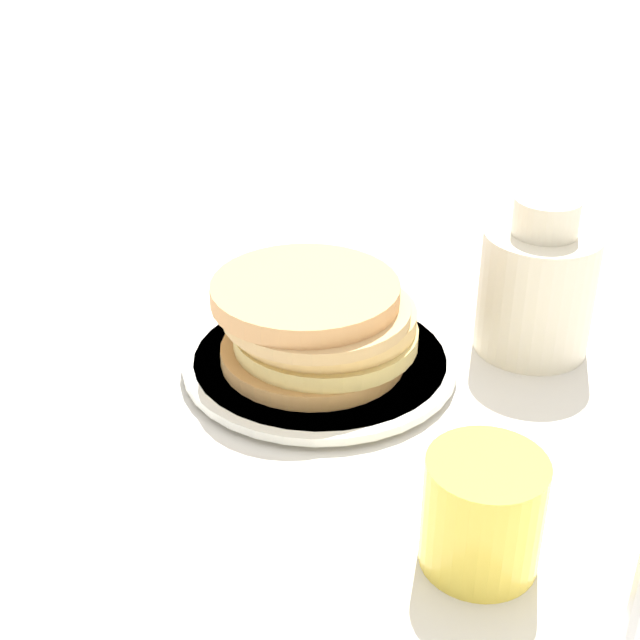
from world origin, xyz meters
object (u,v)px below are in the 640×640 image
object	(u,v)px
plate	(320,361)
juice_glass	(483,513)
cream_jug	(537,286)
pancake_stack	(317,321)

from	to	relation	value
plate	juice_glass	distance (m)	0.25
plate	juice_glass	xyz separation A→B (m)	(-0.12, -0.21, 0.03)
plate	cream_jug	distance (m)	0.20
plate	pancake_stack	bearing A→B (deg)	154.90
juice_glass	cream_jug	xyz separation A→B (m)	(0.26, 0.08, 0.02)
plate	cream_jug	size ratio (longest dim) A/B	1.66
juice_glass	pancake_stack	bearing A→B (deg)	60.26
juice_glass	cream_jug	size ratio (longest dim) A/B	0.55
plate	pancake_stack	size ratio (longest dim) A/B	1.38
pancake_stack	plate	bearing A→B (deg)	-25.10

